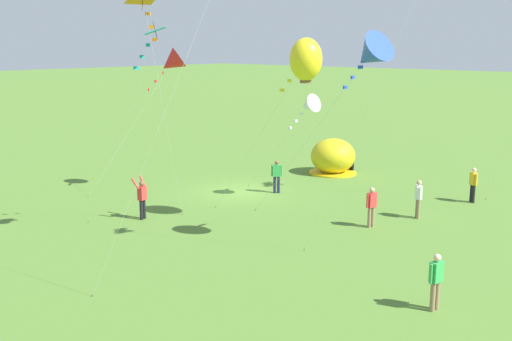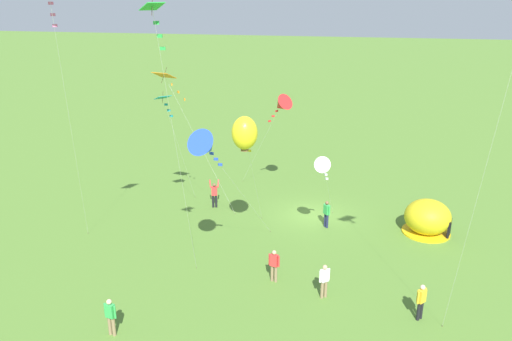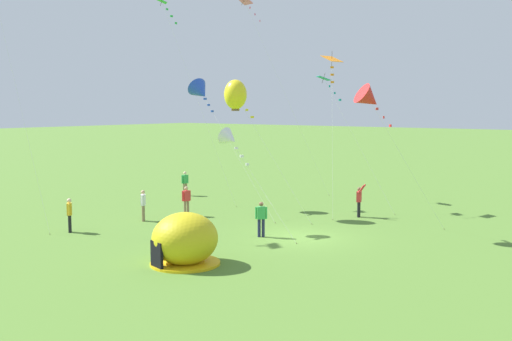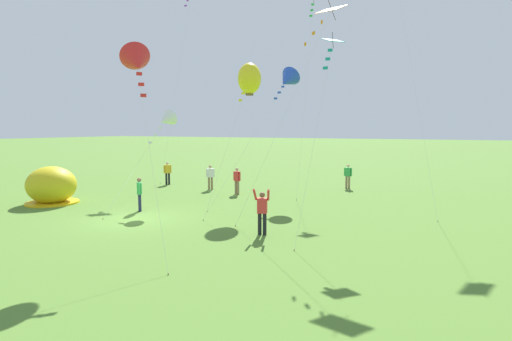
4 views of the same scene
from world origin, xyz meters
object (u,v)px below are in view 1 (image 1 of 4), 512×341
kite_red (171,63)px  kite_yellow (306,60)px  kite_teal (151,41)px  person_near_tent (436,279)px  person_strolling (277,175)px  kite_white (308,105)px  person_with_toddler (371,205)px  kite_orange (145,5)px  person_far_back (418,197)px  person_center_field (142,197)px  popup_tent (333,157)px  person_watching_sky (473,183)px  kite_blue (370,55)px

kite_red → kite_yellow: kite_yellow is taller
kite_teal → kite_yellow: bearing=152.1°
person_near_tent → person_strolling: 14.58m
kite_red → person_near_tent: bearing=75.7°
kite_white → person_with_toddler: bearing=69.2°
person_near_tent → kite_orange: kite_orange is taller
person_far_back → kite_red: 13.45m
person_strolling → kite_red: (3.60, -3.83, 5.69)m
person_center_field → kite_orange: size_ratio=0.20×
kite_yellow → kite_orange: bearing=-31.1°
popup_tent → person_far_back: 9.74m
person_watching_sky → kite_blue: size_ratio=0.21×
popup_tent → person_far_back: popup_tent is taller
kite_white → kite_blue: size_ratio=0.65×
popup_tent → person_watching_sky: (1.04, 8.90, -0.03)m
popup_tent → person_strolling: bearing=5.4°
kite_red → kite_yellow: bearing=88.0°
person_strolling → kite_teal: 11.64m
person_strolling → kite_red: bearing=-46.7°
person_center_field → kite_white: size_ratio=0.36×
kite_blue → person_center_field: bearing=-73.6°
person_far_back → person_center_field: (8.19, -8.99, 0.03)m
person_with_toddler → kite_red: bearing=-81.0°
kite_orange → person_center_field: bearing=-120.6°
person_strolling → kite_blue: (4.78, 8.12, 6.24)m
kite_white → kite_red: kite_red is taller
person_near_tent → person_center_field: 13.75m
person_far_back → kite_orange: size_ratio=0.18×
kite_teal → kite_yellow: kite_teal is taller
popup_tent → kite_red: kite_red is taller
person_near_tent → person_with_toddler: size_ratio=1.00×
kite_white → kite_teal: size_ratio=0.63×
person_strolling → kite_orange: bearing=9.0°
person_center_field → kite_orange: 8.61m
person_far_back → person_watching_sky: bearing=170.2°
kite_yellow → person_watching_sky: bearing=157.5°
kite_yellow → person_far_back: bearing=147.2°
person_far_back → kite_white: (0.76, -5.57, 3.72)m
kite_blue → kite_red: kite_blue is taller
person_far_back → kite_teal: (9.95, -5.79, 6.72)m
person_watching_sky → kite_teal: (14.21, -6.52, 6.72)m
kite_orange → person_near_tent: bearing=98.0°
kite_blue → kite_teal: size_ratio=0.96×
person_near_tent → kite_teal: 12.61m
kite_blue → kite_orange: bearing=-56.0°
kite_yellow → popup_tent: bearing=-151.9°
kite_red → kite_teal: 8.11m
person_far_back → kite_teal: kite_teal is taller
kite_orange → kite_yellow: bearing=148.9°
person_watching_sky → kite_red: bearing=-55.1°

